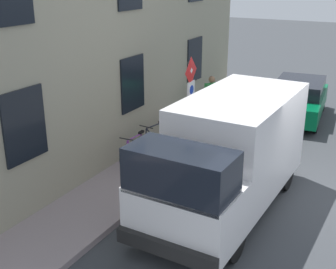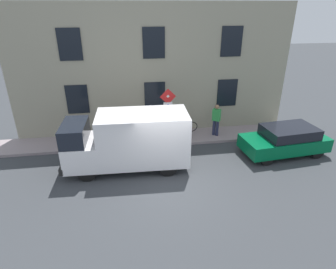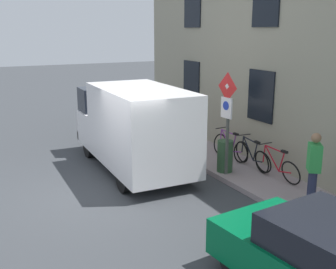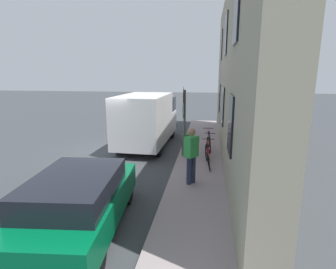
% 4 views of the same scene
% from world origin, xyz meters
% --- Properties ---
extents(ground_plane, '(80.00, 80.00, 0.00)m').
position_xyz_m(ground_plane, '(0.00, 0.00, 0.00)').
color(ground_plane, '#393C40').
extents(sidewalk_slab, '(1.76, 16.52, 0.14)m').
position_xyz_m(sidewalk_slab, '(4.03, 0.00, 0.07)').
color(sidewalk_slab, gray).
rests_on(sidewalk_slab, ground_plane).
extents(building_facade, '(0.75, 14.52, 6.76)m').
position_xyz_m(building_facade, '(5.25, 0.00, 3.38)').
color(building_facade, gray).
rests_on(building_facade, ground_plane).
extents(sign_post_stacked, '(0.16, 0.56, 2.71)m').
position_xyz_m(sign_post_stacked, '(3.35, -0.47, 1.96)').
color(sign_post_stacked, '#474C47').
rests_on(sign_post_stacked, sidewalk_slab).
extents(delivery_van, '(2.16, 5.39, 2.50)m').
position_xyz_m(delivery_van, '(1.44, 1.48, 1.33)').
color(delivery_van, white).
rests_on(delivery_van, ground_plane).
extents(parked_hatchback, '(2.13, 4.15, 1.38)m').
position_xyz_m(parked_hatchback, '(1.60, -5.88, 0.73)').
color(parked_hatchback, '#045D32').
rests_on(parked_hatchback, ground_plane).
extents(bicycle_red, '(0.46, 1.71, 0.89)m').
position_xyz_m(bicycle_red, '(4.36, -1.41, 0.51)').
color(bicycle_red, black).
rests_on(bicycle_red, sidewalk_slab).
extents(bicycle_black, '(0.46, 1.71, 0.89)m').
position_xyz_m(bicycle_black, '(4.36, -0.36, 0.51)').
color(bicycle_black, black).
rests_on(bicycle_black, sidewalk_slab).
extents(bicycle_purple, '(0.46, 1.71, 0.89)m').
position_xyz_m(bicycle_purple, '(4.36, 0.69, 0.51)').
color(bicycle_purple, black).
rests_on(bicycle_purple, sidewalk_slab).
extents(pedestrian, '(0.45, 0.48, 1.72)m').
position_xyz_m(pedestrian, '(3.85, -3.14, 1.07)').
color(pedestrian, '#262B47').
rests_on(pedestrian, sidewalk_slab).
extents(litter_bin, '(0.44, 0.44, 0.90)m').
position_xyz_m(litter_bin, '(3.49, -0.26, 0.59)').
color(litter_bin, '#2D5133').
rests_on(litter_bin, sidewalk_slab).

